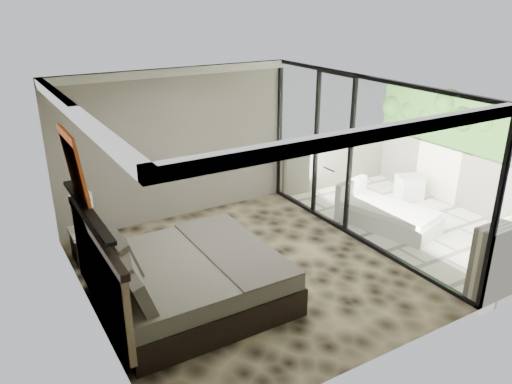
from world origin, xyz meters
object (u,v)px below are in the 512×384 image
bed (183,279)px  nightstand (89,244)px  ottoman (409,187)px  table_lamp (82,208)px  lounger (385,215)px

bed → nightstand: (-0.80, 1.93, -0.12)m
bed → ottoman: bearing=11.7°
bed → ottoman: (5.57, 1.16, -0.15)m
bed → nightstand: 2.09m
bed → table_lamp: (-0.84, 1.89, 0.53)m
ottoman → lounger: (-1.41, -0.74, -0.02)m
table_lamp → ottoman: size_ratio=1.32×
nightstand → ottoman: bearing=-27.0°
table_lamp → nightstand: bearing=42.7°
table_lamp → lounger: 5.27m
ottoman → lounger: bearing=-152.3°
bed → lounger: 4.19m
bed → table_lamp: bed is taller
nightstand → table_lamp: (-0.04, -0.04, 0.65)m
ottoman → table_lamp: bearing=173.5°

